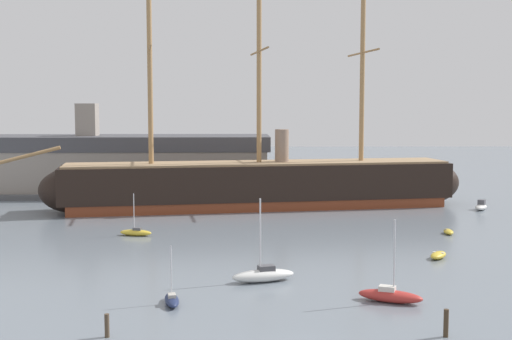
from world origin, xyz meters
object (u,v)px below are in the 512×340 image
object	(u,v)px
tall_ship	(259,184)
dinghy_alongside_stern	(449,232)
dinghy_mid_right	(438,255)
dockside_warehouse_left	(105,165)
sailboat_foreground_left	(172,300)
motorboat_far_right	(481,206)
sailboat_near_centre	(263,275)
sailboat_alongside_bow	(136,232)
mooring_piling_nearest	(107,326)
mooring_piling_left_pair	(446,323)
sailboat_foreground_right	(390,295)

from	to	relation	value
tall_ship	dinghy_alongside_stern	world-z (taller)	tall_ship
dinghy_mid_right	dockside_warehouse_left	world-z (taller)	dockside_warehouse_left
tall_ship	sailboat_foreground_left	xyz separation A→B (m)	(-7.68, -46.08, -3.07)
tall_ship	motorboat_far_right	world-z (taller)	tall_ship
tall_ship	sailboat_near_centre	world-z (taller)	tall_ship
dinghy_mid_right	dinghy_alongside_stern	size ratio (longest dim) A/B	1.21
sailboat_near_centre	motorboat_far_right	bearing A→B (deg)	49.78
sailboat_foreground_left	sailboat_near_centre	size ratio (longest dim) A/B	0.62
sailboat_alongside_bow	sailboat_foreground_left	bearing A→B (deg)	-75.77
tall_ship	mooring_piling_nearest	world-z (taller)	tall_ship
sailboat_near_centre	dockside_warehouse_left	xyz separation A→B (m)	(-23.89, 55.37, 4.19)
mooring_piling_left_pair	dinghy_mid_right	bearing A→B (deg)	74.59
sailboat_foreground_right	motorboat_far_right	size ratio (longest dim) A/B	1.74
motorboat_far_right	sailboat_foreground_right	bearing A→B (deg)	-117.40
sailboat_near_centre	mooring_piling_left_pair	size ratio (longest dim) A/B	3.90
sailboat_near_centre	dinghy_mid_right	bearing A→B (deg)	25.25
dockside_warehouse_left	dinghy_alongside_stern	bearing A→B (deg)	-37.94
sailboat_foreground_right	sailboat_near_centre	distance (m)	10.91
dinghy_mid_right	dinghy_alongside_stern	xyz separation A→B (m)	(4.74, 11.99, -0.05)
dinghy_mid_right	dinghy_alongside_stern	world-z (taller)	dinghy_mid_right
sailboat_foreground_left	dockside_warehouse_left	size ratio (longest dim) A/B	0.07
dinghy_alongside_stern	motorboat_far_right	size ratio (longest dim) A/B	0.68
tall_ship	sailboat_foreground_left	distance (m)	46.81
sailboat_alongside_bow	mooring_piling_nearest	xyz separation A→B (m)	(3.27, -32.87, 0.35)
sailboat_foreground_right	mooring_piling_nearest	xyz separation A→B (m)	(-19.33, -7.03, 0.23)
tall_ship	mooring_piling_nearest	bearing A→B (deg)	-101.75
sailboat_foreground_right	mooring_piling_left_pair	bearing A→B (deg)	-76.42
sailboat_foreground_right	sailboat_foreground_left	bearing A→B (deg)	-179.34
sailboat_foreground_left	mooring_piling_left_pair	world-z (taller)	sailboat_foreground_left
sailboat_foreground_left	dockside_warehouse_left	distance (m)	64.02
dockside_warehouse_left	motorboat_far_right	bearing A→B (deg)	-18.00
dinghy_mid_right	dockside_warehouse_left	bearing A→B (deg)	130.65
motorboat_far_right	dockside_warehouse_left	size ratio (longest dim) A/B	0.06
dinghy_alongside_stern	mooring_piling_left_pair	xyz separation A→B (m)	(-10.65, -33.43, 0.61)
dinghy_mid_right	mooring_piling_left_pair	size ratio (longest dim) A/B	1.65
dockside_warehouse_left	sailboat_near_centre	bearing A→B (deg)	-66.66
tall_ship	sailboat_alongside_bow	distance (m)	24.80
motorboat_far_right	dockside_warehouse_left	bearing A→B (deg)	162.00
mooring_piling_left_pair	sailboat_near_centre	bearing A→B (deg)	128.97
sailboat_foreground_right	sailboat_alongside_bow	world-z (taller)	sailboat_foreground_right
sailboat_foreground_left	sailboat_foreground_right	distance (m)	16.00
sailboat_alongside_bow	mooring_piling_nearest	distance (m)	33.04
sailboat_alongside_bow	mooring_piling_left_pair	size ratio (longest dim) A/B	2.68
sailboat_near_centre	motorboat_far_right	xyz separation A→B (m)	(31.58, 37.35, -0.09)
mooring_piling_left_pair	tall_ship	bearing A→B (deg)	100.74
dinghy_alongside_stern	dockside_warehouse_left	bearing A→B (deg)	142.06
mooring_piling_left_pair	mooring_piling_nearest	bearing A→B (deg)	178.74
sailboat_alongside_bow	dockside_warehouse_left	xyz separation A→B (m)	(-10.41, 35.53, 4.37)
sailboat_foreground_right	sailboat_near_centre	world-z (taller)	sailboat_near_centre
sailboat_foreground_left	dockside_warehouse_left	xyz separation A→B (m)	(-17.01, 61.56, 4.41)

